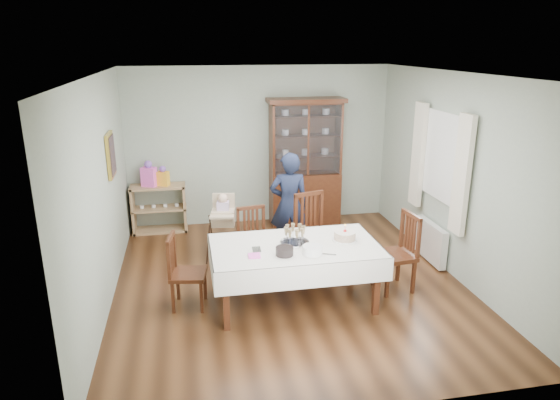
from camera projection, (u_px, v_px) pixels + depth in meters
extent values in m
plane|color=#593319|center=(289.00, 282.00, 6.64)|extent=(5.00, 5.00, 0.00)
plane|color=#9EAA99|center=(260.00, 146.00, 8.58)|extent=(4.50, 0.00, 4.50)
plane|color=#9EAA99|center=(102.00, 195.00, 5.84)|extent=(0.00, 5.00, 5.00)
plane|color=#9EAA99|center=(455.00, 176.00, 6.64)|extent=(0.00, 5.00, 5.00)
plane|color=white|center=(290.00, 74.00, 5.83)|extent=(5.00, 5.00, 0.00)
cube|color=#4A2512|center=(295.00, 248.00, 5.91)|extent=(1.90, 1.06, 0.06)
cube|color=silver|center=(295.00, 246.00, 5.90)|extent=(2.00, 1.16, 0.01)
cube|color=#4A2512|center=(305.00, 198.00, 8.76)|extent=(1.20, 0.45, 0.90)
cube|color=white|center=(308.00, 141.00, 8.27)|extent=(1.12, 0.01, 1.16)
cube|color=#4A2512|center=(306.00, 100.00, 8.25)|extent=(1.30, 0.48, 0.07)
cube|color=tan|center=(161.00, 230.00, 8.46)|extent=(0.90, 0.38, 0.04)
cube|color=tan|center=(159.00, 208.00, 8.35)|extent=(0.90, 0.38, 0.03)
cube|color=tan|center=(158.00, 187.00, 8.24)|extent=(0.90, 0.38, 0.04)
cube|color=tan|center=(133.00, 210.00, 8.28)|extent=(0.04, 0.38, 0.80)
cube|color=tan|center=(185.00, 207.00, 8.42)|extent=(0.04, 0.38, 0.80)
cube|color=gold|center=(111.00, 155.00, 6.50)|extent=(0.04, 0.48, 0.58)
cube|color=white|center=(443.00, 157.00, 6.85)|extent=(0.04, 1.02, 1.22)
cube|color=silver|center=(462.00, 175.00, 6.29)|extent=(0.07, 0.30, 1.55)
cube|color=silver|center=(418.00, 155.00, 7.45)|extent=(0.07, 0.30, 1.55)
cube|color=white|center=(431.00, 242.00, 7.22)|extent=(0.10, 0.80, 0.55)
cube|color=#4A2512|center=(255.00, 246.00, 6.73)|extent=(0.48, 0.48, 0.05)
cube|color=#4A2512|center=(251.00, 224.00, 6.83)|extent=(0.40, 0.10, 0.49)
cube|color=#4A2512|center=(316.00, 236.00, 6.90)|extent=(0.59, 0.59, 0.05)
cube|color=#4A2512|center=(309.00, 212.00, 6.99)|extent=(0.45, 0.17, 0.57)
cube|color=#4A2512|center=(189.00, 274.00, 5.93)|extent=(0.47, 0.47, 0.05)
cube|color=#4A2512|center=(172.00, 255.00, 5.85)|extent=(0.10, 0.39, 0.48)
cube|color=#4A2512|center=(394.00, 256.00, 6.34)|extent=(0.50, 0.50, 0.05)
cube|color=#4A2512|center=(410.00, 233.00, 6.31)|extent=(0.09, 0.43, 0.54)
imported|color=black|center=(289.00, 205.00, 7.30)|extent=(0.61, 0.44, 1.57)
cube|color=tan|center=(223.00, 217.00, 7.24)|extent=(0.37, 0.34, 0.23)
cube|color=tan|center=(223.00, 205.00, 7.18)|extent=(0.33, 0.11, 0.27)
cube|color=tan|center=(223.00, 212.00, 7.22)|extent=(0.36, 0.21, 0.03)
cube|color=silver|center=(223.00, 207.00, 7.19)|extent=(0.19, 0.16, 0.17)
sphere|color=beige|center=(223.00, 198.00, 7.15)|extent=(0.14, 0.14, 0.14)
cylinder|color=silver|center=(295.00, 243.00, 5.96)|extent=(0.35, 0.35, 0.01)
torus|color=silver|center=(295.00, 242.00, 5.96)|extent=(0.35, 0.35, 0.01)
cylinder|color=white|center=(345.00, 240.00, 6.04)|extent=(0.30, 0.30, 0.02)
cylinder|color=brown|center=(345.00, 235.00, 6.03)|extent=(0.26, 0.26, 0.09)
cylinder|color=silver|center=(345.00, 232.00, 6.01)|extent=(0.26, 0.26, 0.01)
cylinder|color=#F24C4C|center=(345.00, 228.00, 6.00)|extent=(0.01, 0.01, 0.07)
sphere|color=yellow|center=(345.00, 225.00, 5.99)|extent=(0.02, 0.02, 0.02)
cylinder|color=black|center=(285.00, 251.00, 5.61)|extent=(0.26, 0.26, 0.10)
cylinder|color=white|center=(312.00, 250.00, 5.64)|extent=(0.30, 0.30, 0.10)
cube|color=#FF5DD3|center=(254.00, 256.00, 5.58)|extent=(0.14, 0.14, 0.02)
cube|color=silver|center=(324.00, 254.00, 5.64)|extent=(0.26, 0.12, 0.01)
cube|color=#FF5DD3|center=(149.00, 177.00, 8.14)|extent=(0.27, 0.23, 0.32)
sphere|color=#E533B2|center=(148.00, 164.00, 8.08)|extent=(0.13, 0.13, 0.13)
cube|color=yellow|center=(163.00, 179.00, 8.19)|extent=(0.21, 0.19, 0.23)
sphere|color=#E533B2|center=(163.00, 169.00, 8.15)|extent=(0.11, 0.11, 0.11)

